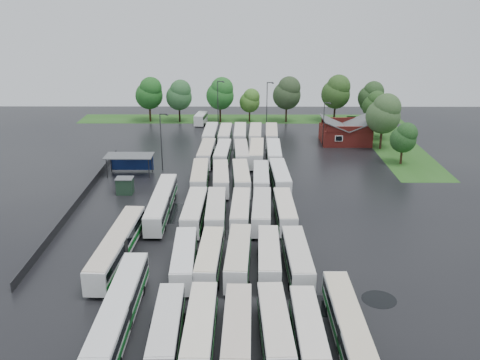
{
  "coord_description": "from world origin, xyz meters",
  "views": [
    {
      "loc": [
        2.35,
        -66.45,
        30.39
      ],
      "look_at": [
        2.0,
        12.0,
        2.5
      ],
      "focal_mm": 40.0,
      "sensor_mm": 36.0,
      "label": 1
    }
  ],
  "objects_px": {
    "artic_bus_east": "(351,333)",
    "minibus": "(201,118)",
    "artic_bus_west_a": "(119,310)",
    "brick_building": "(345,134)"
  },
  "relations": [
    {
      "from": "brick_building",
      "to": "artic_bus_west_a",
      "type": "bearing_deg",
      "value": -116.82
    },
    {
      "from": "artic_bus_east",
      "to": "minibus",
      "type": "distance_m",
      "value": 87.67
    },
    {
      "from": "artic_bus_west_a",
      "to": "minibus",
      "type": "relative_size",
      "value": 2.9
    },
    {
      "from": "artic_bus_west_a",
      "to": "brick_building",
      "type": "bearing_deg",
      "value": 63.15
    },
    {
      "from": "brick_building",
      "to": "artic_bus_east",
      "type": "xyz_separation_m",
      "value": [
        -12.04,
        -69.27,
        -0.07
      ]
    },
    {
      "from": "artic_bus_west_a",
      "to": "artic_bus_east",
      "type": "xyz_separation_m",
      "value": [
        21.23,
        -3.44,
        -0.08
      ]
    },
    {
      "from": "artic_bus_east",
      "to": "minibus",
      "type": "height_order",
      "value": "artic_bus_east"
    },
    {
      "from": "artic_bus_east",
      "to": "minibus",
      "type": "relative_size",
      "value": 2.78
    },
    {
      "from": "brick_building",
      "to": "artic_bus_west_a",
      "type": "distance_m",
      "value": 73.75
    },
    {
      "from": "brick_building",
      "to": "artic_bus_east",
      "type": "bearing_deg",
      "value": -99.86
    }
  ]
}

